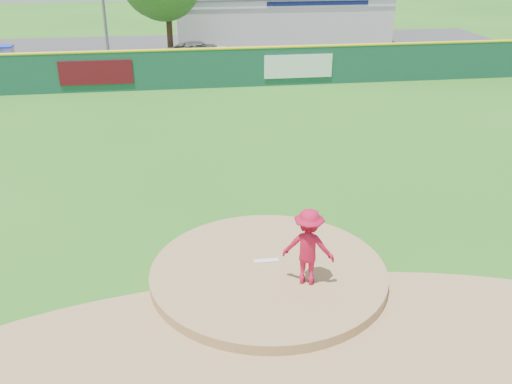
{
  "coord_description": "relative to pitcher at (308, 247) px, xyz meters",
  "views": [
    {
      "loc": [
        -1.92,
        -11.16,
        7.39
      ],
      "look_at": [
        0.0,
        2.0,
        1.3
      ],
      "focal_mm": 40.0,
      "sensor_mm": 36.0,
      "label": 1
    }
  ],
  "objects": [
    {
      "name": "infield_dirt_arc",
      "position": [
        -0.77,
        -2.34,
        -1.13
      ],
      "size": [
        15.4,
        15.4,
        0.01
      ],
      "primitive_type": "cylinder",
      "color": "#9E774C",
      "rests_on": "ground"
    },
    {
      "name": "fence_banners",
      "position": [
        -1.36,
        18.58,
        -0.14
      ],
      "size": [
        13.89,
        0.04,
        1.2
      ],
      "color": "#5B0D16",
      "rests_on": "ground"
    },
    {
      "name": "outfield_fence",
      "position": [
        -0.77,
        18.66,
        -0.05
      ],
      "size": [
        40.0,
        0.14,
        2.07
      ],
      "color": "#154635",
      "rests_on": "ground"
    },
    {
      "name": "playground_slide",
      "position": [
        -12.33,
        24.85,
        -0.46
      ],
      "size": [
        0.86,
        2.44,
        1.34
      ],
      "color": "#1729C7",
      "rests_on": "ground"
    },
    {
      "name": "pitchers_mound",
      "position": [
        -0.77,
        0.66,
        -1.14
      ],
      "size": [
        5.5,
        5.5,
        0.5
      ],
      "primitive_type": "cylinder",
      "color": "#9E774C",
      "rests_on": "ground"
    },
    {
      "name": "pitching_rubber",
      "position": [
        -0.77,
        0.96,
        -0.87
      ],
      "size": [
        0.6,
        0.15,
        0.04
      ],
      "primitive_type": "cube",
      "color": "white",
      "rests_on": "pitchers_mound"
    },
    {
      "name": "van",
      "position": [
        -0.96,
        25.59,
        -0.53
      ],
      "size": [
        4.7,
        3.57,
        1.19
      ],
      "primitive_type": "imported",
      "rotation": [
        0.0,
        0.0,
        2.0
      ],
      "color": "silver",
      "rests_on": "parking_lot"
    },
    {
      "name": "pool_building_grp",
      "position": [
        5.24,
        32.65,
        0.53
      ],
      "size": [
        15.2,
        8.2,
        3.31
      ],
      "color": "silver",
      "rests_on": "ground"
    },
    {
      "name": "pitcher",
      "position": [
        0.0,
        0.0,
        0.0
      ],
      "size": [
        1.31,
        1.04,
        1.78
      ],
      "primitive_type": "imported",
      "rotation": [
        0.0,
        0.0,
        2.76
      ],
      "color": "#B60F32",
      "rests_on": "pitchers_mound"
    },
    {
      "name": "ground",
      "position": [
        -0.77,
        0.66,
        -1.14
      ],
      "size": [
        120.0,
        120.0,
        0.0
      ],
      "primitive_type": "plane",
      "color": "#286B19",
      "rests_on": "ground"
    },
    {
      "name": "parking_lot",
      "position": [
        -0.77,
        27.66,
        -1.13
      ],
      "size": [
        44.0,
        16.0,
        0.02
      ],
      "primitive_type": "cube",
      "color": "#38383A",
      "rests_on": "ground"
    }
  ]
}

